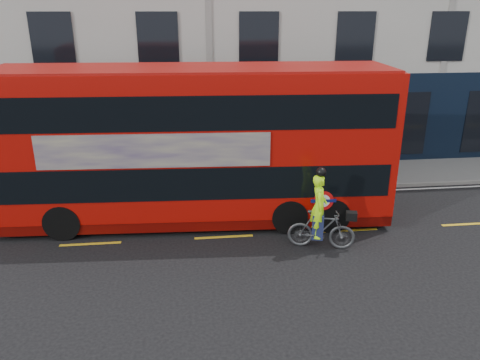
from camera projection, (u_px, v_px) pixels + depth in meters
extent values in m
plane|color=black|center=(228.00, 262.00, 12.98)|extent=(120.00, 120.00, 0.00)
cube|color=slate|center=(214.00, 180.00, 19.02)|extent=(60.00, 3.00, 0.12)
cube|color=gray|center=(216.00, 193.00, 17.62)|extent=(60.00, 0.12, 0.13)
cube|color=black|center=(211.00, 124.00, 19.73)|extent=(50.00, 0.08, 4.00)
cube|color=silver|center=(217.00, 198.00, 17.36)|extent=(58.00, 0.10, 0.01)
cube|color=#AB0C06|center=(195.00, 140.00, 14.76)|extent=(12.38, 3.41, 4.40)
cube|color=#550603|center=(197.00, 209.00, 15.58)|extent=(12.38, 3.35, 0.33)
cube|color=black|center=(196.00, 169.00, 15.10)|extent=(11.90, 3.42, 1.00)
cube|color=black|center=(193.00, 104.00, 14.37)|extent=(11.90, 3.42, 1.00)
cube|color=maroon|center=(192.00, 68.00, 13.99)|extent=(12.13, 3.28, 0.09)
cube|color=black|center=(382.00, 165.00, 15.46)|extent=(0.17, 2.51, 1.00)
cube|color=black|center=(389.00, 102.00, 14.73)|extent=(0.17, 2.51, 1.00)
cube|color=black|center=(0.00, 173.00, 14.74)|extent=(0.17, 2.51, 1.00)
cube|color=tan|center=(154.00, 151.00, 13.34)|extent=(6.68, 0.38, 1.00)
cylinder|color=red|center=(324.00, 201.00, 14.21)|extent=(0.62, 0.05, 0.62)
cylinder|color=white|center=(324.00, 201.00, 14.21)|extent=(0.40, 0.04, 0.40)
cube|color=#0C1459|center=(324.00, 201.00, 14.20)|extent=(0.78, 0.06, 0.10)
cylinder|color=black|center=(323.00, 199.00, 15.75)|extent=(1.26, 2.89, 1.11)
cylinder|color=black|center=(283.00, 200.00, 15.68)|extent=(1.26, 2.89, 1.11)
cylinder|color=black|center=(74.00, 206.00, 15.27)|extent=(1.26, 2.89, 1.11)
imported|color=#484B4E|center=(321.00, 230.00, 13.55)|extent=(2.02, 1.05, 1.17)
imported|color=#ACFB10|center=(319.00, 206.00, 13.31)|extent=(0.61, 0.78, 1.88)
cube|color=black|center=(352.00, 216.00, 13.27)|extent=(0.36, 0.31, 0.24)
cube|color=#1A2046|center=(318.00, 226.00, 13.53)|extent=(0.42, 0.48, 0.76)
sphere|color=black|center=(321.00, 172.00, 12.96)|extent=(0.28, 0.28, 0.28)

